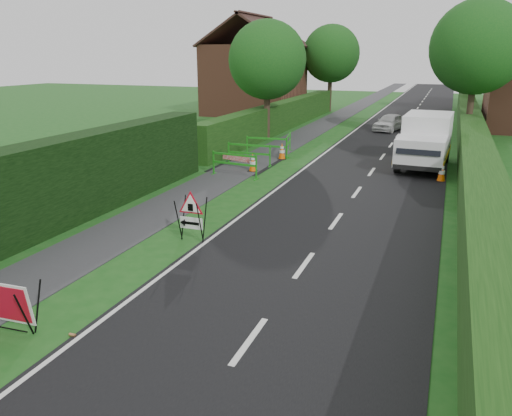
% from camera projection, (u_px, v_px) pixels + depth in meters
% --- Properties ---
extents(ground, '(120.00, 120.00, 0.00)m').
position_uv_depth(ground, '(191.00, 266.00, 11.82)').
color(ground, '#174E16').
rests_on(ground, ground).
extents(road_surface, '(6.00, 90.00, 0.02)m').
position_uv_depth(road_surface, '(414.00, 113.00, 42.15)').
color(road_surface, black).
rests_on(road_surface, ground).
extents(footpath, '(2.00, 90.00, 0.02)m').
position_uv_depth(footpath, '(349.00, 111.00, 44.04)').
color(footpath, '#2D2D30').
rests_on(footpath, ground).
extents(hedge_west_near, '(1.10, 18.00, 2.50)m').
position_uv_depth(hedge_west_near, '(27.00, 239.00, 13.53)').
color(hedge_west_near, black).
rests_on(hedge_west_near, ground).
extents(hedge_west_far, '(1.00, 24.00, 1.80)m').
position_uv_depth(hedge_west_far, '(282.00, 130.00, 33.14)').
color(hedge_west_far, '#14380F').
rests_on(hedge_west_far, ground).
extents(hedge_east, '(1.20, 50.00, 1.50)m').
position_uv_depth(hedge_east, '(470.00, 159.00, 23.84)').
color(hedge_east, '#14380F').
rests_on(hedge_east, ground).
extents(house_west, '(7.50, 7.40, 7.88)m').
position_uv_depth(house_west, '(255.00, 78.00, 41.13)').
color(house_west, brown).
rests_on(house_west, ground).
extents(tree_nw, '(4.40, 4.40, 6.70)m').
position_uv_depth(tree_nw, '(267.00, 60.00, 28.11)').
color(tree_nw, '#2D2116').
rests_on(tree_nw, ground).
extents(tree_ne, '(5.20, 5.20, 7.79)m').
position_uv_depth(tree_ne, '(478.00, 47.00, 27.69)').
color(tree_ne, '#2D2116').
rests_on(tree_ne, ground).
extents(tree_fw, '(4.80, 4.80, 7.24)m').
position_uv_depth(tree_fw, '(331.00, 54.00, 42.27)').
color(tree_fw, '#2D2116').
rests_on(tree_fw, ground).
extents(tree_fe, '(4.20, 4.20, 6.33)m').
position_uv_depth(tree_fe, '(469.00, 61.00, 42.24)').
color(tree_fe, '#2D2116').
rests_on(tree_fe, ground).
extents(red_rect_sign, '(1.15, 0.74, 0.95)m').
position_uv_depth(red_rect_sign, '(5.00, 303.00, 8.92)').
color(red_rect_sign, black).
rests_on(red_rect_sign, ground).
extents(triangle_sign, '(0.82, 0.82, 1.18)m').
position_uv_depth(triangle_sign, '(190.00, 213.00, 13.14)').
color(triangle_sign, black).
rests_on(triangle_sign, ground).
extents(works_van, '(2.19, 5.06, 2.26)m').
position_uv_depth(works_van, '(425.00, 140.00, 21.94)').
color(works_van, silver).
rests_on(works_van, ground).
extents(traffic_cone_0, '(0.38, 0.38, 0.79)m').
position_uv_depth(traffic_cone_0, '(442.00, 172.00, 19.55)').
color(traffic_cone_0, black).
rests_on(traffic_cone_0, ground).
extents(traffic_cone_1, '(0.38, 0.38, 0.79)m').
position_uv_depth(traffic_cone_1, '(438.00, 157.00, 22.46)').
color(traffic_cone_1, black).
rests_on(traffic_cone_1, ground).
extents(traffic_cone_2, '(0.38, 0.38, 0.79)m').
position_uv_depth(traffic_cone_2, '(437.00, 150.00, 23.98)').
color(traffic_cone_2, black).
rests_on(traffic_cone_2, ground).
extents(traffic_cone_3, '(0.38, 0.38, 0.79)m').
position_uv_depth(traffic_cone_3, '(253.00, 163.00, 21.21)').
color(traffic_cone_3, black).
rests_on(traffic_cone_3, ground).
extents(traffic_cone_4, '(0.38, 0.38, 0.79)m').
position_uv_depth(traffic_cone_4, '(282.00, 151.00, 23.71)').
color(traffic_cone_4, black).
rests_on(traffic_cone_4, ground).
extents(ped_barrier_0, '(2.09, 0.58, 1.00)m').
position_uv_depth(ped_barrier_0, '(234.00, 162.00, 20.22)').
color(ped_barrier_0, '#1A8418').
rests_on(ped_barrier_0, ground).
extents(ped_barrier_1, '(2.06, 0.35, 1.00)m').
position_uv_depth(ped_barrier_1, '(249.00, 151.00, 22.35)').
color(ped_barrier_1, '#1A8418').
rests_on(ped_barrier_1, ground).
extents(ped_barrier_2, '(2.08, 0.49, 1.00)m').
position_uv_depth(ped_barrier_2, '(267.00, 144.00, 24.09)').
color(ped_barrier_2, '#1A8418').
rests_on(ped_barrier_2, ground).
extents(ped_barrier_3, '(0.78, 2.09, 1.00)m').
position_uv_depth(ped_barrier_3, '(288.00, 142.00, 24.84)').
color(ped_barrier_3, '#1A8418').
rests_on(ped_barrier_3, ground).
extents(redwhite_plank, '(1.45, 0.45, 0.25)m').
position_uv_depth(redwhite_plank, '(236.00, 168.00, 21.99)').
color(redwhite_plank, red).
rests_on(redwhite_plank, ground).
extents(litter_can, '(0.12, 0.07, 0.07)m').
position_uv_depth(litter_can, '(73.00, 337.00, 8.88)').
color(litter_can, '#BF7F4C').
rests_on(litter_can, ground).
extents(hatchback_car, '(2.08, 3.47, 1.10)m').
position_uv_depth(hatchback_car, '(390.00, 122.00, 32.50)').
color(hatchback_car, silver).
rests_on(hatchback_car, ground).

